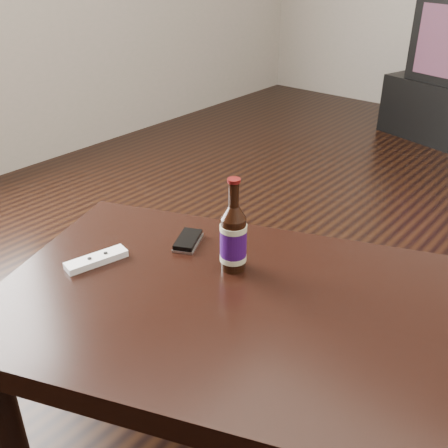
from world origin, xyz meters
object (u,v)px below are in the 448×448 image
Objects in this scene: beer_bottle at (233,238)px; remote at (96,260)px; phone at (188,241)px; coffee_table at (258,325)px.

beer_bottle reaches higher than remote.
phone and remote have the same top height.
phone is 0.25m from remote.
coffee_table is 0.45m from remote.
coffee_table is 0.22m from beer_bottle.
remote reaches higher than coffee_table.
remote is at bearing -143.57° from phone.
remote is (-0.12, -0.22, 0.00)m from phone.
coffee_table is at bearing -43.16° from phone.
beer_bottle is 0.36m from remote.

